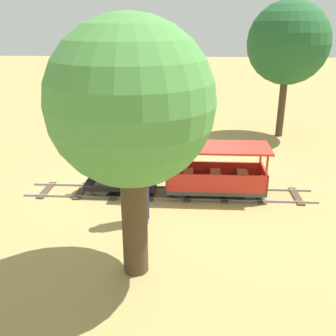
# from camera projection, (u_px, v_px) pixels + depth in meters

# --- Properties ---
(ground_plane) EXTENTS (60.00, 60.00, 0.00)m
(ground_plane) POSITION_uv_depth(u_px,v_px,m) (178.00, 194.00, 7.77)
(ground_plane) COLOR #A38C51
(track) EXTENTS (0.79, 5.70, 0.04)m
(track) POSITION_uv_depth(u_px,v_px,m) (169.00, 193.00, 7.78)
(track) COLOR gray
(track) RESTS_ON ground_plane
(locomotive) EXTENTS (0.75, 1.45, 1.05)m
(locomotive) POSITION_uv_depth(u_px,v_px,m) (126.00, 170.00, 7.66)
(locomotive) COLOR black
(locomotive) RESTS_ON ground_plane
(passenger_car) EXTENTS (0.85, 2.00, 0.97)m
(passenger_car) POSITION_uv_depth(u_px,v_px,m) (216.00, 175.00, 7.58)
(passenger_car) COLOR #3F3F3F
(passenger_car) RESTS_ON ground_plane
(conductor_person) EXTENTS (0.30, 0.30, 1.62)m
(conductor_person) POSITION_uv_depth(u_px,v_px,m) (144.00, 169.00, 6.40)
(conductor_person) COLOR #282D47
(conductor_person) RESTS_ON ground_plane
(park_bench) EXTENTS (1.36, 0.76, 0.82)m
(park_bench) POSITION_uv_depth(u_px,v_px,m) (170.00, 137.00, 10.07)
(park_bench) COLOR #2D6B33
(park_bench) RESTS_ON ground_plane
(oak_tree_near) EXTENTS (2.03, 2.03, 3.35)m
(oak_tree_near) POSITION_uv_depth(u_px,v_px,m) (131.00, 105.00, 4.61)
(oak_tree_near) COLOR #4C3823
(oak_tree_near) RESTS_ON ground_plane
(oak_tree_far) EXTENTS (2.26, 2.26, 3.77)m
(oak_tree_far) POSITION_uv_depth(u_px,v_px,m) (288.00, 43.00, 10.71)
(oak_tree_far) COLOR #4C3823
(oak_tree_far) RESTS_ON ground_plane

